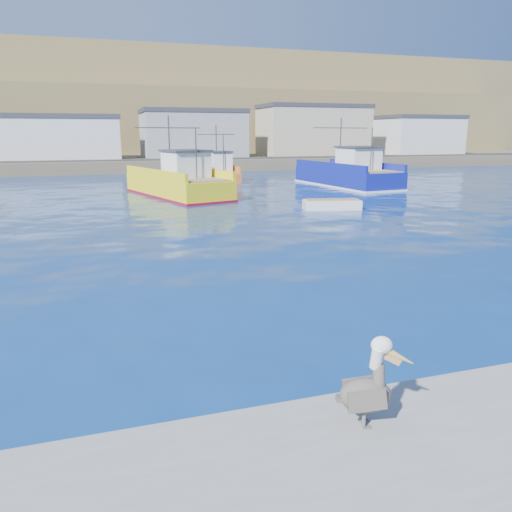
{
  "coord_description": "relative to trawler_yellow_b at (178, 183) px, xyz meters",
  "views": [
    {
      "loc": [
        -4.77,
        -10.46,
        5.14
      ],
      "look_at": [
        0.0,
        4.37,
        1.31
      ],
      "focal_mm": 35.0,
      "sensor_mm": 36.0,
      "label": 1
    }
  ],
  "objects": [
    {
      "name": "trawler_blue",
      "position": [
        17.53,
        3.14,
        0.03
      ],
      "size": [
        6.33,
        13.63,
        6.76
      ],
      "color": "navy",
      "rests_on": "ground"
    },
    {
      "name": "skiff_mid",
      "position": [
        8.95,
        -10.72,
        -0.84
      ],
      "size": [
        4.15,
        2.21,
        0.86
      ],
      "color": "silver",
      "rests_on": "ground"
    },
    {
      "name": "pelican",
      "position": [
        -2.71,
        -35.61,
        0.05
      ],
      "size": [
        1.24,
        0.72,
        1.55
      ],
      "color": "#595451",
      "rests_on": "dock"
    },
    {
      "name": "boat_orange",
      "position": [
        6.44,
        12.05,
        -0.09
      ],
      "size": [
        4.21,
        8.02,
        6.04
      ],
      "color": "#CC6521",
      "rests_on": "ground"
    },
    {
      "name": "ground",
      "position": [
        -1.9,
        -31.53,
        -1.11
      ],
      "size": [
        260.0,
        260.0,
        0.0
      ],
      "primitive_type": "plane",
      "color": "navy",
      "rests_on": "ground"
    },
    {
      "name": "far_shore",
      "position": [
        -1.9,
        77.67,
        7.87
      ],
      "size": [
        200.0,
        81.0,
        24.0
      ],
      "color": "brown",
      "rests_on": "ground"
    },
    {
      "name": "dock_bollards",
      "position": [
        -1.3,
        -34.93,
        -0.46
      ],
      "size": [
        36.2,
        0.2,
        0.3
      ],
      "color": "#4C4C4C",
      "rests_on": "dock"
    },
    {
      "name": "skiff_far",
      "position": [
        17.36,
        6.49,
        -0.83
      ],
      "size": [
        3.3,
        4.16,
        0.87
      ],
      "color": "silver",
      "rests_on": "ground"
    },
    {
      "name": "trawler_yellow_b",
      "position": [
        0.0,
        0.0,
        0.0
      ],
      "size": [
        7.63,
        13.32,
        6.68
      ],
      "color": "yellow",
      "rests_on": "ground"
    }
  ]
}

